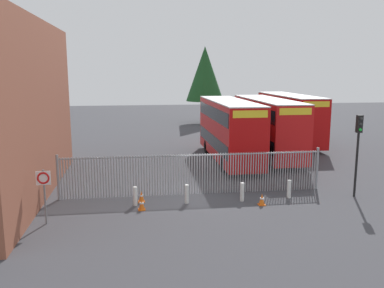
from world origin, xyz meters
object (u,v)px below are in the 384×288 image
Objects in this scene: double_decker_bus_near_gate at (229,128)px; double_decker_bus_behind_fence_left at (267,125)px; traffic_cone_near_kerb at (142,204)px; traffic_light_kerbside at (358,141)px; bollard_far_right at (289,189)px; double_decker_bus_behind_fence_right at (289,117)px; speed_limit_sign_post at (44,184)px; bollard_near_right at (242,192)px; traffic_cone_by_gate at (262,199)px; bollard_near_left at (135,196)px; traffic_cone_mid_forecourt at (141,196)px; bollard_center_front at (187,194)px.

double_decker_bus_near_gate is 3.47m from double_decker_bus_behind_fence_left.
traffic_light_kerbside reaches higher than traffic_cone_near_kerb.
bollard_far_right is 0.22× the size of traffic_light_kerbside.
double_decker_bus_behind_fence_right reaches higher than speed_limit_sign_post.
bollard_far_right is (2.55, 0.18, 0.00)m from bollard_near_right.
traffic_cone_near_kerb is at bearing -177.22° from traffic_light_kerbside.
double_decker_bus_behind_fence_right is 11.38× the size of bollard_far_right.
double_decker_bus_behind_fence_left is 18.59m from speed_limit_sign_post.
traffic_cone_by_gate is 1.00× the size of traffic_cone_near_kerb.
double_decker_bus_near_gate is 11.38× the size of bollard_near_left.
traffic_cone_mid_forecourt is (-5.86, 1.31, 0.00)m from traffic_cone_by_gate.
bollard_center_front is at bearing -12.97° from traffic_cone_mid_forecourt.
bollard_near_left is (-10.09, -10.42, -1.95)m from double_decker_bus_behind_fence_left.
double_decker_bus_behind_fence_left is at bearing 70.67° from traffic_cone_by_gate.
double_decker_bus_near_gate is 11.66m from bollard_near_left.
traffic_cone_by_gate is (-3.93, -11.21, -2.13)m from double_decker_bus_behind_fence_left.
bollard_near_right is at bearing -175.99° from bollard_far_right.
bollard_near_left reaches higher than traffic_cone_near_kerb.
bollard_near_right is at bearing -118.59° from double_decker_bus_behind_fence_right.
double_decker_bus_near_gate reaches higher than traffic_cone_by_gate.
traffic_cone_near_kerb is 4.55m from speed_limit_sign_post.
bollard_near_left is at bearing 179.78° from bollard_near_right.
double_decker_bus_behind_fence_right is (7.02, 6.27, 0.00)m from double_decker_bus_near_gate.
bollard_far_right is at bearing 4.01° from bollard_near_right.
traffic_cone_mid_forecourt is (-9.79, -9.90, -2.13)m from double_decker_bus_behind_fence_left.
double_decker_bus_near_gate is 15.43m from speed_limit_sign_post.
double_decker_bus_near_gate is at bearing 116.02° from traffic_light_kerbside.
traffic_cone_by_gate is (3.62, -0.79, -0.19)m from bollard_center_front.
bollard_far_right reaches higher than traffic_cone_by_gate.
bollard_far_right is 7.63m from traffic_cone_mid_forecourt.
bollard_near_left is at bearing -120.53° from traffic_cone_mid_forecourt.
bollard_center_front is 1.61× the size of traffic_cone_near_kerb.
traffic_light_kerbside is (-2.44, -15.66, 0.56)m from double_decker_bus_behind_fence_right.
bollard_near_right is 1.61× the size of traffic_cone_near_kerb.
traffic_cone_mid_forecourt is 0.14× the size of traffic_light_kerbside.
bollard_near_left and bollard_far_right have the same top height.
bollard_near_left is at bearing -180.00° from bollard_center_front.
double_decker_bus_near_gate is 10.38m from bollard_center_front.
bollard_center_front is 9.21m from traffic_light_kerbside.
traffic_cone_by_gate is at bearing -12.32° from bollard_center_front.
traffic_cone_mid_forecourt is (0.30, 0.52, -0.19)m from bollard_near_left.
bollard_near_left is at bearing -178.86° from bollard_far_right.
bollard_center_front is 6.77m from speed_limit_sign_post.
bollard_center_front is at bearing -114.83° from double_decker_bus_near_gate.
speed_limit_sign_post is (-9.19, -1.88, 1.30)m from bollard_near_right.
traffic_light_kerbside is at bearing 2.78° from traffic_cone_near_kerb.
double_decker_bus_behind_fence_right reaches higher than traffic_cone_near_kerb.
double_decker_bus_near_gate is 12.07m from traffic_cone_near_kerb.
bollard_center_front is at bearing -125.93° from double_decker_bus_behind_fence_left.
traffic_cone_mid_forecourt is at bearing 59.47° from bollard_near_left.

